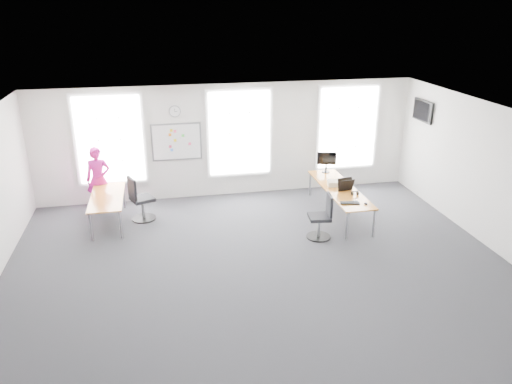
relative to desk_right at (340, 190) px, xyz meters
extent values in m
plane|color=#25252A|center=(-2.44, -2.09, -0.64)|extent=(10.00, 10.00, 0.00)
plane|color=white|center=(-2.44, -2.09, 2.36)|extent=(10.00, 10.00, 0.00)
plane|color=white|center=(-2.44, 1.91, 0.86)|extent=(10.00, 0.00, 10.00)
plane|color=white|center=(-2.44, -6.09, 0.86)|extent=(10.00, 0.00, 10.00)
plane|color=white|center=(2.56, -2.09, 0.86)|extent=(0.00, 10.00, 10.00)
cube|color=white|center=(-5.44, 1.88, 1.06)|extent=(1.60, 0.06, 2.20)
cube|color=white|center=(-2.14, 1.88, 1.06)|extent=(1.60, 0.06, 2.20)
cube|color=white|center=(0.86, 1.88, 1.06)|extent=(1.60, 0.06, 2.20)
cube|color=#B76017|center=(0.00, 0.00, 0.03)|extent=(0.75, 2.83, 0.03)
cylinder|color=gray|center=(-0.32, -1.35, -0.31)|extent=(0.05, 0.05, 0.66)
cylinder|color=gray|center=(0.32, -1.35, -0.31)|extent=(0.05, 0.05, 0.66)
cylinder|color=gray|center=(-0.32, 1.35, -0.31)|extent=(0.05, 0.05, 0.66)
cylinder|color=gray|center=(0.32, 1.35, -0.31)|extent=(0.05, 0.05, 0.66)
cube|color=#B76017|center=(-5.53, 0.57, 0.03)|extent=(0.75, 1.88, 0.03)
cylinder|color=gray|center=(-5.84, -0.31, -0.31)|extent=(0.05, 0.05, 0.66)
cylinder|color=gray|center=(-5.21, -0.31, -0.31)|extent=(0.05, 0.05, 0.66)
cylinder|color=gray|center=(-5.84, 1.45, -0.31)|extent=(0.05, 0.05, 0.66)
cylinder|color=gray|center=(-5.21, 1.45, -0.31)|extent=(0.05, 0.05, 0.66)
cylinder|color=black|center=(-0.89, -1.14, -0.63)|extent=(0.55, 0.55, 0.03)
cylinder|color=gray|center=(-0.89, -1.14, -0.39)|extent=(0.06, 0.06, 0.44)
cube|color=black|center=(-0.89, -1.14, -0.15)|extent=(0.51, 0.51, 0.07)
cube|color=black|center=(-0.68, -1.16, 0.14)|extent=(0.10, 0.44, 0.47)
cylinder|color=black|center=(-4.73, 0.66, -0.63)|extent=(0.59, 0.59, 0.03)
cylinder|color=gray|center=(-4.73, 0.66, -0.37)|extent=(0.07, 0.07, 0.47)
cube|color=black|center=(-4.73, 0.66, -0.11)|extent=(0.64, 0.64, 0.08)
cube|color=black|center=(-4.94, 0.58, 0.20)|extent=(0.23, 0.46, 0.51)
imported|color=#C01785|center=(-5.78, 1.48, 0.17)|extent=(0.61, 0.42, 1.63)
cube|color=white|center=(-3.79, 1.88, 0.91)|extent=(1.20, 0.03, 0.90)
cylinder|color=gray|center=(-3.79, 1.88, 1.71)|extent=(0.30, 0.04, 0.30)
cube|color=black|center=(2.51, 0.91, 1.66)|extent=(0.06, 0.90, 0.55)
cube|color=black|center=(-0.11, -0.96, 0.06)|extent=(0.46, 0.27, 0.02)
ellipsoid|color=black|center=(0.21, -1.10, 0.07)|extent=(0.10, 0.13, 0.04)
cylinder|color=black|center=(0.15, -0.71, 0.05)|extent=(0.06, 0.06, 0.01)
cylinder|color=black|center=(0.12, -0.50, 0.09)|extent=(0.04, 0.09, 0.09)
cylinder|color=black|center=(0.26, -0.50, 0.09)|extent=(0.04, 0.09, 0.09)
cylinder|color=gold|center=(0.12, -0.50, 0.09)|extent=(0.01, 0.09, 0.09)
cube|color=black|center=(0.19, -0.50, 0.14)|extent=(0.15, 0.02, 0.01)
cube|color=black|center=(0.07, -0.13, 0.20)|extent=(0.38, 0.13, 0.31)
cube|color=#FFA023|center=(0.07, -0.22, 0.19)|extent=(0.36, 0.15, 0.28)
cube|color=black|center=(0.07, -0.24, 0.20)|extent=(0.39, 0.15, 0.30)
cube|color=beige|center=(-0.06, 0.19, 0.11)|extent=(0.39, 0.32, 0.12)
cylinder|color=black|center=(0.06, 1.21, 0.05)|extent=(0.20, 0.20, 0.02)
cylinder|color=black|center=(0.06, 1.21, 0.16)|extent=(0.04, 0.04, 0.20)
cube|color=black|center=(0.06, 1.20, 0.43)|extent=(0.49, 0.16, 0.33)
cube|color=black|center=(0.06, 1.18, 0.43)|extent=(0.45, 0.12, 0.30)
camera|label=1|loc=(-4.26, -10.72, 4.36)|focal=35.00mm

